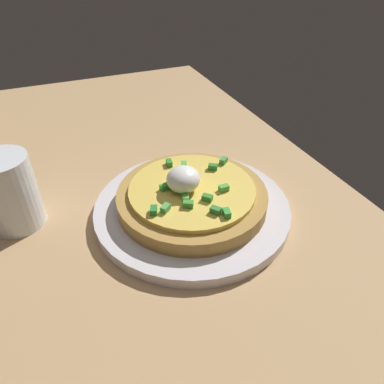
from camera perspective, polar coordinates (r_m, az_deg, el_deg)
The scene contains 4 objects.
dining_table at distance 47.12cm, azimuth -11.89°, elevation -9.35°, with size 126.99×72.71×2.25cm, color tan.
plate at distance 49.65cm, azimuth 0.00°, elevation -2.57°, with size 26.81×26.81×1.55cm, color silver.
pizza at distance 48.22cm, azimuth -0.07°, elevation -0.50°, with size 20.33×20.33×6.05cm.
cup_far at distance 51.40cm, azimuth -27.04°, elevation -0.59°, with size 7.03×7.03×10.03cm.
Camera 1 is at (-33.13, 3.60, 34.44)cm, focal length 33.36 mm.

